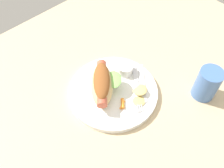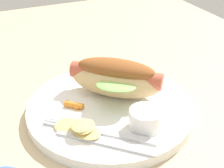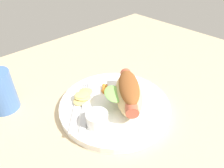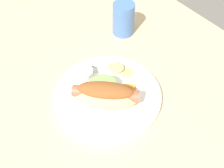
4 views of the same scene
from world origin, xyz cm
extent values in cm
cube|color=tan|center=(0.00, 0.00, -0.90)|extent=(120.00, 90.00, 1.80)
cylinder|color=white|center=(-1.72, -0.63, 0.80)|extent=(25.65, 25.65, 1.60)
ellipsoid|color=#DBB77A|center=(-4.04, 1.42, 4.19)|extent=(14.19, 14.94, 5.18)
cylinder|color=#C1563D|center=(-4.04, 1.42, 5.10)|extent=(11.80, 12.83, 2.73)
ellipsoid|color=brown|center=(-4.04, 1.42, 6.32)|extent=(11.61, 12.30, 2.81)
ellipsoid|color=#7FC65B|center=(-0.90, 0.17, 5.23)|extent=(7.12, 7.46, 1.19)
cylinder|color=white|center=(5.43, 1.55, 3.03)|extent=(4.55, 4.55, 2.85)
cube|color=silver|center=(4.83, -3.57, 1.80)|extent=(9.61, 10.71, 0.40)
cube|color=silver|center=(-0.92, -9.43, 1.80)|extent=(2.34, 2.60, 0.40)
cube|color=silver|center=(-0.58, -9.73, 1.80)|extent=(2.34, 2.60, 0.40)
cube|color=silver|center=(-0.24, -10.02, 1.80)|extent=(2.34, 2.60, 0.40)
cube|color=silver|center=(6.19, -4.76, 1.78)|extent=(10.44, 11.01, 0.36)
ellipsoid|color=#D9BE6B|center=(0.80, -8.42, 1.85)|extent=(4.40, 4.32, 0.50)
ellipsoid|color=#D9BE6B|center=(3.83, -6.47, 2.15)|extent=(5.05, 4.75, 0.64)
ellipsoid|color=#D9BE6B|center=(3.06, -6.47, 2.61)|extent=(4.73, 4.49, 0.94)
ellipsoid|color=#D9BE6B|center=(2.93, -7.05, 2.89)|extent=(4.15, 3.72, 0.79)
cylinder|color=orange|center=(-3.16, -5.96, 2.06)|extent=(2.65, 2.86, 0.92)
cylinder|color=orange|center=(-3.51, -6.18, 1.94)|extent=(2.70, 1.69, 0.67)
cylinder|color=#4770B2|center=(16.85, -18.65, 4.84)|extent=(6.46, 6.46, 9.67)
camera|label=1|loc=(-29.32, -29.14, 57.93)|focal=38.61mm
camera|label=2|loc=(36.09, -17.26, 30.07)|focal=51.84mm
camera|label=3|loc=(23.55, 24.92, 33.28)|focal=32.83mm
camera|label=4|loc=(-34.20, 20.27, 49.04)|focal=41.19mm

